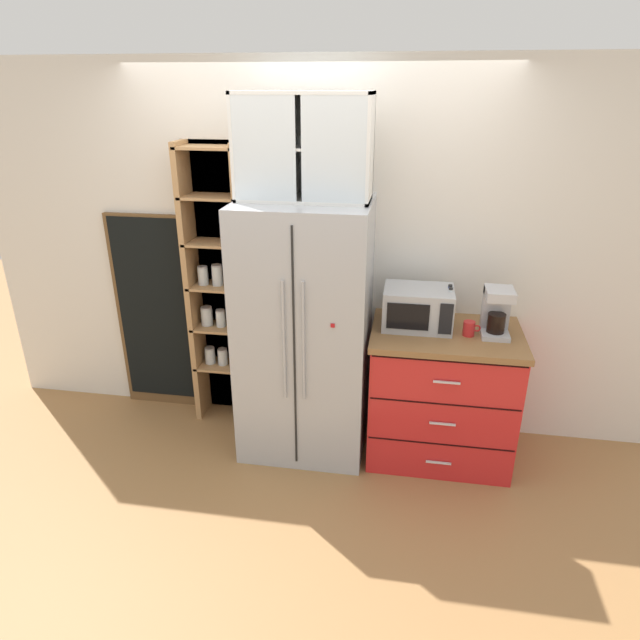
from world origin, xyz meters
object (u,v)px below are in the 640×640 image
refrigerator (305,331)px  mug_red (469,328)px  microwave (418,308)px  coffee_maker (497,311)px  bottle_clear (449,311)px  chalkboard_menu (155,314)px  bottle_cobalt (448,308)px

refrigerator → mug_red: 1.06m
microwave → mug_red: bearing=-15.5°
refrigerator → coffee_maker: (1.21, 0.03, 0.21)m
coffee_maker → bottle_clear: 0.29m
mug_red → coffee_maker: bearing=16.6°
coffee_maker → chalkboard_menu: bearing=173.1°
coffee_maker → mug_red: 0.20m
microwave → chalkboard_menu: size_ratio=0.29×
bottle_cobalt → bottle_clear: bottle_clear is taller
refrigerator → bottle_cobalt: size_ratio=6.10×
microwave → coffee_maker: (0.48, -0.04, 0.03)m
refrigerator → microwave: size_ratio=3.92×
bottle_clear → chalkboard_menu: 2.18m
mug_red → bottle_cobalt: (-0.13, 0.13, 0.08)m
chalkboard_menu → microwave: bearing=-7.4°
refrigerator → coffee_maker: size_ratio=5.56×
bottle_clear → bottle_cobalt: bearing=90.0°
mug_red → bottle_clear: bearing=152.0°
microwave → bottle_cobalt: bottle_cobalt is taller
bottle_cobalt → refrigerator: bearing=-173.0°
refrigerator → mug_red: bearing=-1.0°
microwave → coffee_maker: coffee_maker is taller
bottle_cobalt → chalkboard_menu: chalkboard_menu is taller
refrigerator → bottle_cobalt: refrigerator is taller
refrigerator → coffee_maker: bearing=1.3°
bottle_cobalt → mug_red: bearing=-45.6°
bottle_cobalt → microwave: bearing=-167.4°
chalkboard_menu → bottle_clear: bearing=-7.2°
bottle_cobalt → chalkboard_menu: size_ratio=0.18×
mug_red → bottle_cobalt: size_ratio=0.38×
refrigerator → bottle_clear: refrigerator is taller
microwave → bottle_clear: 0.20m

